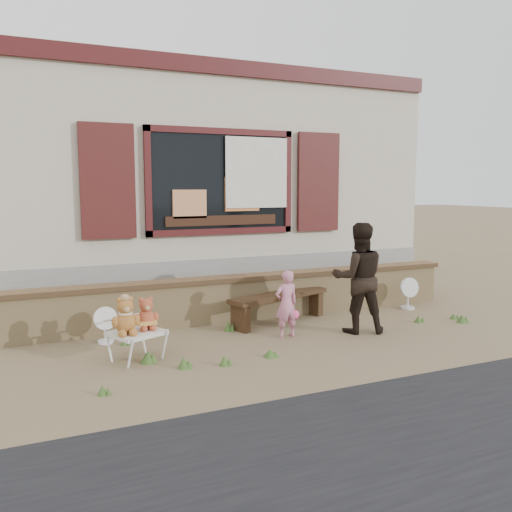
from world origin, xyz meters
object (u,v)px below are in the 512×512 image
bench (279,301)px  child (286,304)px  teddy_bear_left (125,315)px  folding_chair (137,334)px  teddy_bear_right (146,313)px  adult (359,278)px

bench → child: 0.79m
teddy_bear_left → child: size_ratio=0.49×
folding_chair → teddy_bear_right: teddy_bear_right is taller
bench → folding_chair: bench is taller
folding_chair → adult: size_ratio=0.46×
bench → adult: size_ratio=1.14×
bench → teddy_bear_left: (-2.39, -0.94, 0.24)m
teddy_bear_left → adult: size_ratio=0.29×
teddy_bear_left → adult: bearing=-22.5°
teddy_bear_left → bench: bearing=-1.6°
teddy_bear_left → child: (2.13, 0.20, -0.11)m
teddy_bear_right → child: child is taller
bench → folding_chair: 2.43m
folding_chair → teddy_bear_right: 0.26m
teddy_bear_left → teddy_bear_right: (0.26, 0.11, -0.02)m
folding_chair → teddy_bear_left: 0.28m
bench → adult: bearing=-67.9°
bench → folding_chair: size_ratio=2.46×
teddy_bear_left → folding_chair: bearing=0.0°
child → teddy_bear_right: bearing=0.8°
teddy_bear_left → child: 2.14m
teddy_bear_left → adult: (3.14, 0.03, 0.19)m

